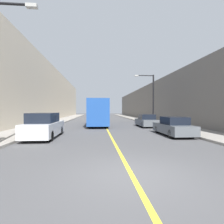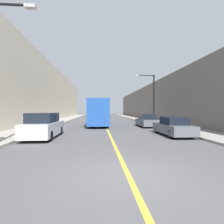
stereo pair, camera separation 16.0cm
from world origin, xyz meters
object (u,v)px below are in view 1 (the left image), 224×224
Objects in this scene: parked_suv_left at (44,126)px; street_lamp_right at (151,96)px; bus at (98,112)px; car_right_near at (173,127)px; car_right_mid at (146,121)px.

street_lamp_right is (10.91, 9.30, 3.05)m from parked_suv_left.
car_right_near is (5.91, -10.09, -1.07)m from bus.
car_right_mid is at bearing -123.35° from street_lamp_right.
car_right_mid is 3.89m from street_lamp_right.
bus is 2.46× the size of car_right_mid.
car_right_mid is at bearing 90.98° from car_right_near.
parked_suv_left is 14.66m from street_lamp_right.
street_lamp_right is (1.20, 1.82, 3.22)m from car_right_mid.
parked_suv_left is at bearing -110.57° from bus.
bus is at bearing 152.78° from car_right_mid.
bus is 7.41m from street_lamp_right.
car_right_mid reaches higher than car_right_near.
bus reaches higher than car_right_mid.
car_right_near is 9.55m from street_lamp_right.
bus reaches higher than parked_suv_left.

